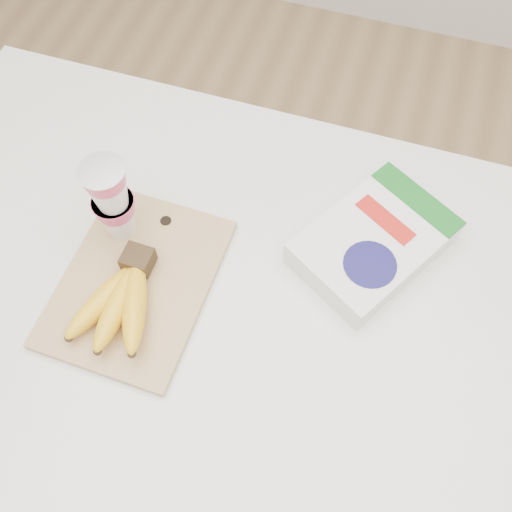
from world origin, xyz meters
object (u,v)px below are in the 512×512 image
(cutting_board, at_px, (137,282))
(yogurt_stack, at_px, (112,199))
(table, at_px, (224,376))
(bananas, at_px, (120,300))
(cereal_box, at_px, (374,242))

(cutting_board, relative_size, yogurt_stack, 1.91)
(table, relative_size, bananas, 6.52)
(table, bearing_deg, cereal_box, 33.53)
(cutting_board, bearing_deg, cereal_box, 28.48)
(table, height_order, yogurt_stack, yogurt_stack)
(bananas, bearing_deg, cereal_box, 33.07)
(cereal_box, bearing_deg, table, -116.07)
(table, xyz_separation_m, cereal_box, (0.24, 0.16, 0.51))
(yogurt_stack, relative_size, cereal_box, 0.55)
(yogurt_stack, bearing_deg, cereal_box, 13.50)
(table, distance_m, yogurt_stack, 0.62)
(cereal_box, bearing_deg, bananas, -116.53)
(table, bearing_deg, bananas, -147.86)
(bananas, xyz_separation_m, cereal_box, (0.37, 0.24, -0.01))
(cutting_board, xyz_separation_m, bananas, (-0.00, -0.05, 0.03))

